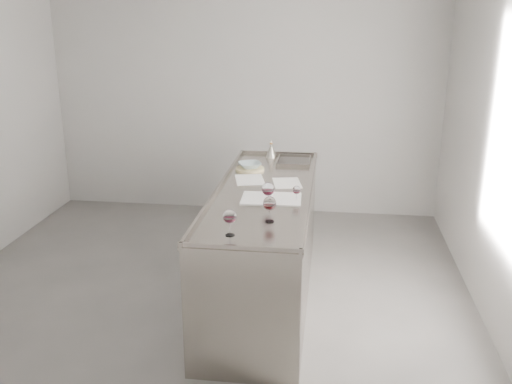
# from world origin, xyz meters

# --- Properties ---
(room_shell) EXTENTS (4.54, 5.04, 2.84)m
(room_shell) POSITION_xyz_m (0.00, 0.00, 1.40)
(room_shell) COLOR #595653
(room_shell) RESTS_ON ground
(counter) EXTENTS (0.77, 2.42, 0.97)m
(counter) POSITION_xyz_m (0.50, 0.30, 0.47)
(counter) COLOR gray
(counter) RESTS_ON ground
(wine_glass_left) EXTENTS (0.09, 0.09, 0.17)m
(wine_glass_left) POSITION_xyz_m (0.40, -0.67, 1.06)
(wine_glass_left) COLOR white
(wine_glass_left) RESTS_ON counter
(wine_glass_middle) EXTENTS (0.09, 0.09, 0.18)m
(wine_glass_middle) POSITION_xyz_m (0.62, -0.39, 1.07)
(wine_glass_middle) COLOR white
(wine_glass_middle) RESTS_ON counter
(wine_glass_right) EXTENTS (0.09, 0.09, 0.19)m
(wine_glass_right) POSITION_xyz_m (0.58, -0.09, 1.07)
(wine_glass_right) COLOR white
(wine_glass_right) RESTS_ON counter
(wine_glass_small) EXTENTS (0.06, 0.06, 0.12)m
(wine_glass_small) POSITION_xyz_m (0.77, 0.06, 1.03)
(wine_glass_small) COLOR white
(wine_glass_small) RESTS_ON counter
(notebook) EXTENTS (0.46, 0.33, 0.02)m
(notebook) POSITION_xyz_m (0.58, 0.08, 0.95)
(notebook) COLOR white
(notebook) RESTS_ON counter
(loose_paper_top) EXTENTS (0.28, 0.35, 0.00)m
(loose_paper_top) POSITION_xyz_m (0.67, 0.53, 0.94)
(loose_paper_top) COLOR silver
(loose_paper_top) RESTS_ON counter
(loose_paper_under) EXTENTS (0.30, 0.38, 0.00)m
(loose_paper_under) POSITION_xyz_m (0.35, 0.57, 0.94)
(loose_paper_under) COLOR white
(loose_paper_under) RESTS_ON counter
(trivet) EXTENTS (0.31, 0.31, 0.02)m
(trivet) POSITION_xyz_m (0.30, 0.89, 0.95)
(trivet) COLOR #D4C289
(trivet) RESTS_ON counter
(ceramic_bowl) EXTENTS (0.27, 0.27, 0.05)m
(ceramic_bowl) POSITION_xyz_m (0.30, 0.89, 0.98)
(ceramic_bowl) COLOR #879A9D
(ceramic_bowl) RESTS_ON trivet
(wine_funnel) EXTENTS (0.12, 0.12, 0.18)m
(wine_funnel) POSITION_xyz_m (0.44, 1.38, 0.99)
(wine_funnel) COLOR #ADA49A
(wine_funnel) RESTS_ON counter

